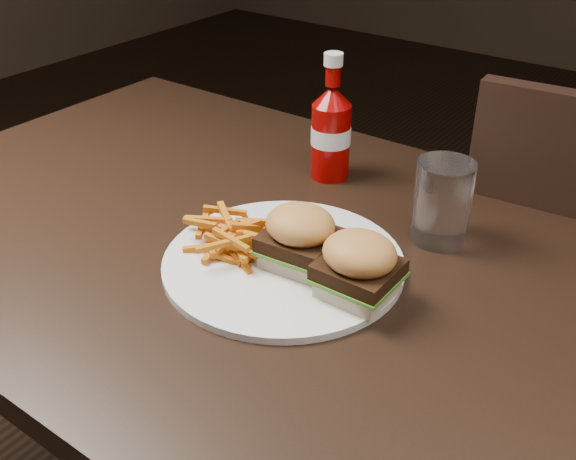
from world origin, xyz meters
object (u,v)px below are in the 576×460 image
Objects in this scene: plate at (284,262)px; ketchup_bottle at (331,142)px; tumbler at (442,204)px; dining_table at (245,241)px.

ketchup_bottle is at bearing 110.49° from plate.
ketchup_bottle is at bearing 162.11° from tumbler.
dining_table is at bearing 157.65° from plate.
tumbler is at bearing 53.77° from plate.
plate is at bearing -126.23° from tumbler.
tumbler is at bearing -17.89° from ketchup_bottle.
ketchup_bottle reaches higher than plate.
plate is at bearing -22.35° from dining_table.
tumbler is (0.23, -0.07, -0.01)m from ketchup_bottle.
tumbler is at bearing 31.05° from dining_table.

